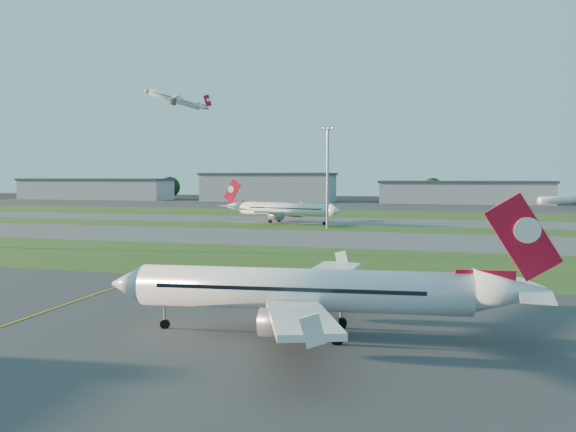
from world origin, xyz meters
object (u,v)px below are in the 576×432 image
(airliner_parked, at_px, (305,291))
(light_mast_centre, at_px, (328,170))
(airliner_taxiing, at_px, (284,209))
(mini_jet_near, at_px, (563,200))

(airliner_parked, bearing_deg, light_mast_centre, 93.90)
(airliner_taxiing, xyz_separation_m, light_mast_centre, (15.05, -13.00, 10.91))
(airliner_parked, height_order, airliner_taxiing, airliner_taxiing)
(airliner_parked, relative_size, mini_jet_near, 1.41)
(airliner_parked, relative_size, light_mast_centre, 1.32)
(mini_jet_near, xyz_separation_m, light_mast_centre, (-79.61, -121.52, 11.53))
(light_mast_centre, bearing_deg, mini_jet_near, 56.77)
(mini_jet_near, height_order, light_mast_centre, light_mast_centre)
(airliner_parked, relative_size, airliner_taxiing, 0.97)
(mini_jet_near, bearing_deg, light_mast_centre, -159.74)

